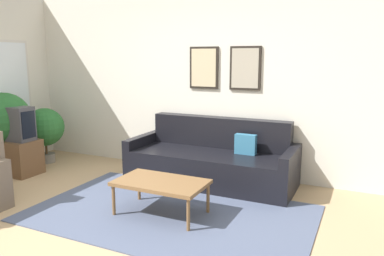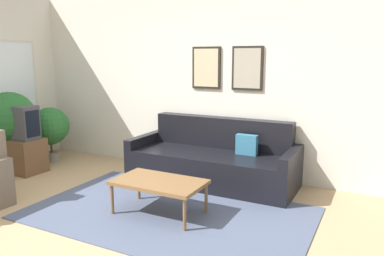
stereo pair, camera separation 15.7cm
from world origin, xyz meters
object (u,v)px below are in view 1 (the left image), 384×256
Objects in this scene: coffee_table at (161,184)px; potted_plant_tall at (4,121)px; couch at (212,161)px; tv at (14,123)px.

coffee_table is 2.99m from potted_plant_tall.
couch is at bearing 86.15° from coffee_table.
couch reaches higher than coffee_table.
couch is at bearing 17.68° from tv.
couch is at bearing 15.41° from potted_plant_tall.
tv is 0.49× the size of potted_plant_tall.
coffee_table is at bearing -8.21° from potted_plant_tall.
potted_plant_tall reaches higher than coffee_table.
tv is (-2.66, 0.38, 0.41)m from coffee_table.
tv is at bearing -162.32° from couch.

